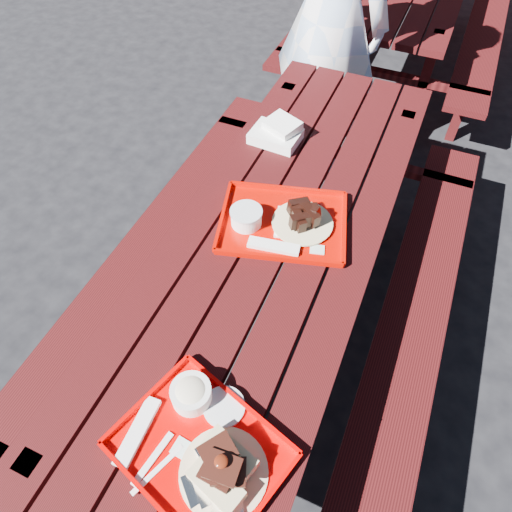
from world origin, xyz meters
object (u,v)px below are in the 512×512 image
near_tray (204,441)px  far_tray (281,222)px  person (330,15)px  picnic_table_near (271,269)px

near_tray → far_tray: 0.81m
far_tray → person: (-0.26, 1.36, 0.14)m
near_tray → person: person is taller
picnic_table_near → near_tray: (0.11, -0.74, 0.22)m
near_tray → far_tray: near_tray is taller
near_tray → person: (-0.36, 2.16, 0.13)m
picnic_table_near → person: (-0.25, 1.42, 0.35)m
person → far_tray: bearing=114.9°
picnic_table_near → far_tray: size_ratio=4.46×
near_tray → person: bearing=99.4°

